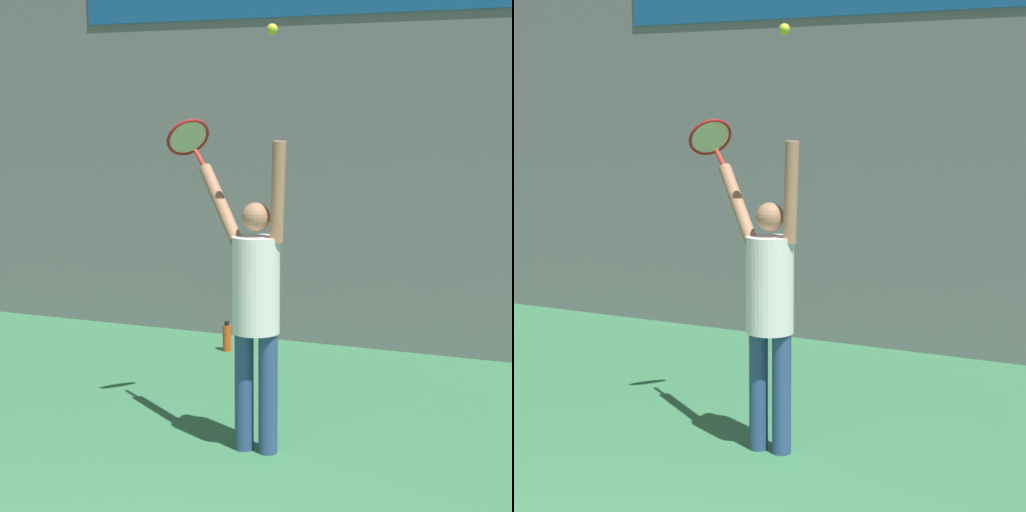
# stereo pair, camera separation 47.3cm
# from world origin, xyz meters

# --- Properties ---
(back_wall) EXTENTS (18.00, 0.10, 5.00)m
(back_wall) POSITION_xyz_m (0.00, 5.88, 2.50)
(back_wall) COLOR slate
(back_wall) RESTS_ON ground_plane
(tennis_player) EXTENTS (0.80, 0.52, 2.12)m
(tennis_player) POSITION_xyz_m (-0.27, 2.84, 1.05)
(tennis_player) COLOR #2D4C7F
(tennis_player) RESTS_ON ground_plane
(tennis_racket) EXTENTS (0.42, 0.39, 0.36)m
(tennis_racket) POSITION_xyz_m (-0.99, 3.30, 2.10)
(tennis_racket) COLOR red
(tennis_ball) EXTENTS (0.07, 0.07, 0.07)m
(tennis_ball) POSITION_xyz_m (-0.11, 2.73, 2.81)
(tennis_ball) COLOR #CCDB2D
(water_bottle) EXTENTS (0.08, 0.08, 0.29)m
(water_bottle) POSITION_xyz_m (-1.56, 5.21, 0.13)
(water_bottle) COLOR #D84C19
(water_bottle) RESTS_ON ground_plane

